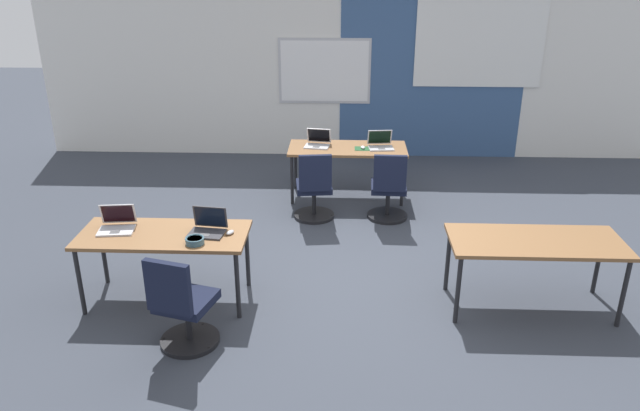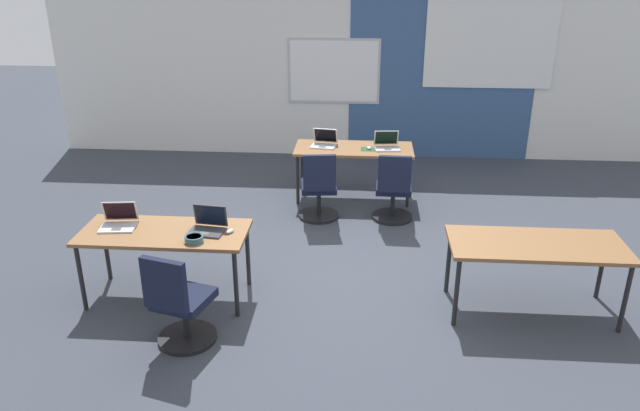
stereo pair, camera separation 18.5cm
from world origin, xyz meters
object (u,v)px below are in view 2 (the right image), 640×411
at_px(laptop_far_left, 324,142).
at_px(chair_far_right, 393,193).
at_px(desk_near_left, 164,237).
at_px(snack_bowl, 194,238).
at_px(chair_far_left, 319,192).
at_px(laptop_near_left_inner, 208,226).
at_px(desk_far_center, 354,152).
at_px(mouse_far_right, 369,148).
at_px(desk_near_right, 537,249).
at_px(mouse_near_left_inner, 230,231).
at_px(chair_near_left_inner, 180,307).
at_px(laptop_near_left_end, 119,222).
at_px(laptop_far_right, 387,145).

height_order(laptop_far_left, chair_far_right, laptop_far_left).
bearing_deg(desk_near_left, chair_far_right, 41.84).
relative_size(laptop_far_left, snack_bowl, 2.09).
distance_m(chair_far_left, laptop_near_left_inner, 2.21).
xyz_separation_m(desk_far_center, laptop_near_left_inner, (-1.33, -2.77, 0.11)).
bearing_deg(laptop_near_left_inner, mouse_far_right, 67.67).
bearing_deg(mouse_far_right, desk_near_right, -60.68).
bearing_deg(laptop_far_left, mouse_near_left_inner, -95.55).
relative_size(desk_near_right, desk_far_center, 1.00).
bearing_deg(desk_near_right, laptop_far_left, 127.15).
bearing_deg(chair_far_right, desk_near_right, 122.97).
distance_m(desk_far_center, chair_near_left_inner, 3.85).
distance_m(laptop_far_left, snack_bowl, 3.22).
relative_size(chair_far_left, chair_far_right, 1.00).
bearing_deg(mouse_far_right, mouse_near_left_inner, -115.66).
relative_size(desk_near_left, laptop_near_left_end, 4.41).
bearing_deg(chair_near_left_inner, chair_far_right, -108.48).
bearing_deg(desk_far_center, desk_near_right, -57.99).
bearing_deg(laptop_far_right, chair_far_left, -143.42).
xyz_separation_m(desk_near_right, desk_far_center, (-1.75, 2.80, 0.00)).
bearing_deg(desk_near_right, laptop_near_left_end, 179.01).
distance_m(chair_far_right, mouse_near_left_inner, 2.63).
height_order(desk_near_right, chair_far_right, chair_far_right).
relative_size(laptop_far_right, mouse_near_left_inner, 3.16).
distance_m(laptop_near_left_end, chair_near_left_inner, 1.24).
relative_size(laptop_near_left_end, snack_bowl, 2.04).
relative_size(mouse_far_right, chair_near_left_inner, 0.11).
xyz_separation_m(laptop_near_left_end, mouse_near_left_inner, (1.10, -0.06, -0.03)).
distance_m(desk_far_center, chair_far_left, 0.94).
distance_m(laptop_far_right, snack_bowl, 3.53).
bearing_deg(laptop_far_left, desk_near_left, -106.87).
distance_m(desk_near_right, chair_near_left_inner, 3.26).
bearing_deg(desk_far_center, laptop_near_left_end, -129.02).
height_order(laptop_near_left_inner, chair_near_left_inner, laptop_near_left_inner).
bearing_deg(laptop_near_left_end, desk_near_left, -15.29).
height_order(laptop_near_left_end, snack_bowl, laptop_near_left_end).
relative_size(laptop_near_left_end, laptop_far_left, 0.98).
xyz_separation_m(laptop_near_left_end, mouse_far_right, (2.42, 2.68, -0.03)).
relative_size(desk_near_right, mouse_near_left_inner, 14.02).
xyz_separation_m(laptop_far_left, chair_far_left, (-0.00, -0.84, -0.39)).
bearing_deg(mouse_near_left_inner, desk_far_center, 68.31).
bearing_deg(laptop_near_left_end, chair_near_left_inner, -52.99).
bearing_deg(desk_far_center, chair_near_left_inner, -111.34).
relative_size(laptop_far_left, mouse_near_left_inner, 3.25).
bearing_deg(laptop_near_left_end, desk_near_right, -7.89).
bearing_deg(desk_near_left, desk_far_center, 57.99).
xyz_separation_m(chair_far_right, mouse_near_left_inner, (-1.63, -2.03, 0.36)).
distance_m(desk_near_right, laptop_far_right, 3.09).
xyz_separation_m(desk_near_left, desk_far_center, (1.75, 2.80, 0.00)).
bearing_deg(chair_far_left, mouse_near_left_inner, 63.86).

